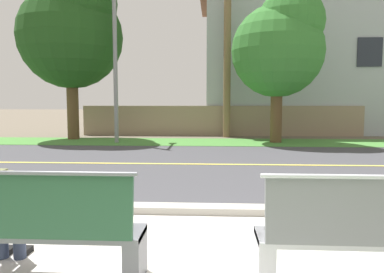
% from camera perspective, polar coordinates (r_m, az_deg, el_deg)
% --- Properties ---
extents(ground_plane, '(140.00, 140.00, 0.00)m').
position_cam_1_polar(ground_plane, '(10.90, 2.66, -2.99)').
color(ground_plane, '#665B4C').
extents(curb_edge, '(44.00, 0.30, 0.11)m').
position_cam_1_polar(curb_edge, '(5.36, 1.96, -11.10)').
color(curb_edge, '#ADA89E').
rests_on(curb_edge, ground_plane).
extents(street_asphalt, '(52.00, 8.00, 0.01)m').
position_cam_1_polar(street_asphalt, '(9.42, 2.56, -4.28)').
color(street_asphalt, '#424247').
rests_on(street_asphalt, ground_plane).
extents(road_centre_line, '(48.00, 0.14, 0.01)m').
position_cam_1_polar(road_centre_line, '(9.42, 2.56, -4.25)').
color(road_centre_line, '#E0CC4C').
rests_on(road_centre_line, ground_plane).
extents(far_verge_grass, '(48.00, 2.80, 0.02)m').
position_cam_1_polar(far_verge_grass, '(14.64, 2.83, -0.85)').
color(far_verge_grass, '#478438').
rests_on(far_verge_grass, ground_plane).
extents(bench_left, '(2.06, 0.48, 1.01)m').
position_cam_1_polar(bench_left, '(3.62, -24.37, -12.87)').
color(bench_left, slate).
rests_on(bench_left, ground_plane).
extents(streetlamp, '(0.24, 2.10, 6.71)m').
position_cam_1_polar(streetlamp, '(15.02, -11.49, 13.93)').
color(streetlamp, gray).
rests_on(streetlamp, ground_plane).
extents(shade_tree_far_left, '(4.27, 4.27, 7.04)m').
position_cam_1_polar(shade_tree_far_left, '(16.68, -17.72, 15.42)').
color(shade_tree_far_left, brown).
rests_on(shade_tree_far_left, ground_plane).
extents(shade_tree_left, '(3.51, 3.51, 5.79)m').
position_cam_1_polar(shade_tree_left, '(14.90, 13.43, 13.58)').
color(shade_tree_left, brown).
rests_on(shade_tree_left, ground_plane).
extents(garden_wall, '(13.00, 0.36, 1.40)m').
position_cam_1_polar(garden_wall, '(17.54, 4.41, 2.42)').
color(garden_wall, gray).
rests_on(garden_wall, ground_plane).
extents(house_across_street, '(10.94, 6.91, 7.54)m').
position_cam_1_polar(house_across_street, '(21.37, 16.40, 11.09)').
color(house_across_street, '#A3ADB2').
rests_on(house_across_street, ground_plane).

